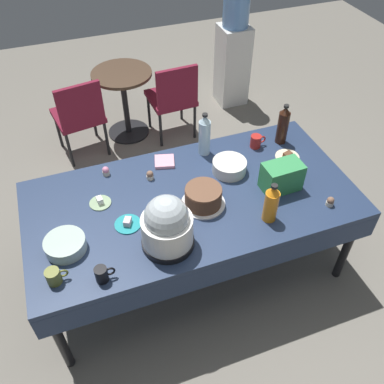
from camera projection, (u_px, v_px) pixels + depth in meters
The scene contains 24 objects.
ground at pixel (192, 264), 3.29m from camera, with size 9.00×9.00×0.00m, color slate.
potluck_table at pixel (192, 204), 2.81m from camera, with size 2.20×1.10×0.75m.
frosted_layer_cake at pixel (203, 197), 2.68m from camera, with size 0.29×0.29×0.14m.
slow_cooker at pixel (167, 225), 2.37m from camera, with size 0.32×0.32×0.37m.
glass_salad_bowl at pixel (65, 245), 2.43m from camera, with size 0.24×0.24×0.08m, color #B2C6BC.
ceramic_snack_bowl at pixel (229, 166), 2.93m from camera, with size 0.24×0.24×0.09m, color silver.
dessert_plate_cream at pixel (287, 156), 3.07m from camera, with size 0.18×0.18×0.04m.
dessert_plate_teal at pixel (128, 223), 2.59m from camera, with size 0.17×0.17×0.05m.
dessert_plate_sage at pixel (100, 202), 2.72m from camera, with size 0.14×0.14×0.05m.
cupcake_vanilla at pixel (150, 175), 2.88m from camera, with size 0.05×0.05×0.07m.
cupcake_lemon at pixel (106, 171), 2.91m from camera, with size 0.05×0.05×0.07m.
cupcake_rose at pixel (330, 202), 2.70m from camera, with size 0.05×0.05×0.07m.
soda_bottle_water at pixel (205, 135), 3.00m from camera, with size 0.09×0.09×0.34m.
soda_bottle_orange_juice at pixel (271, 204), 2.54m from camera, with size 0.09×0.09×0.29m.
soda_bottle_cola at pixel (283, 125), 3.11m from camera, with size 0.08×0.08×0.33m.
coffee_mug_olive at pixel (54, 276), 2.26m from camera, with size 0.12×0.08×0.09m.
coffee_mug_black at pixel (102, 274), 2.27m from camera, with size 0.11×0.07×0.10m.
coffee_mug_red at pixel (256, 141), 3.13m from camera, with size 0.12×0.08×0.10m.
soda_carton at pixel (282, 177), 2.77m from camera, with size 0.26×0.16×0.20m, color #338C4C.
paper_napkin_stack at pixel (165, 162), 3.02m from camera, with size 0.14×0.14×0.02m, color pink.
maroon_chair_left at pixel (79, 114), 3.95m from camera, with size 0.51×0.51×0.85m.
maroon_chair_right at pixel (173, 96), 4.18m from camera, with size 0.46×0.46×0.85m.
round_cafe_table at pixel (124, 92), 4.21m from camera, with size 0.60×0.60×0.72m.
water_cooler at pixel (233, 54), 4.63m from camera, with size 0.32×0.32×1.24m.
Camera 1 is at (-0.67, -1.84, 2.71)m, focal length 38.80 mm.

